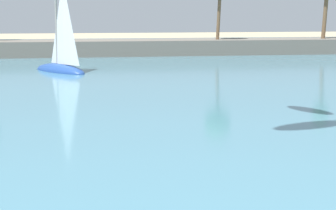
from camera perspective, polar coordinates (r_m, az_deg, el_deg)
The scene contains 3 objects.
sea at distance 56.49m, azimuth -6.25°, elevation 4.42°, with size 220.00×96.29×0.06m, color teal.
palm_headland at distance 64.48m, azimuth -7.34°, elevation 7.28°, with size 88.89×6.00×11.70m.
sailboat_near_shore at distance 47.57m, azimuth -10.95°, elevation 4.42°, with size 5.39×6.60×9.62m.
Camera 1 is at (-2.74, -0.75, 5.11)m, focal length 59.44 mm.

